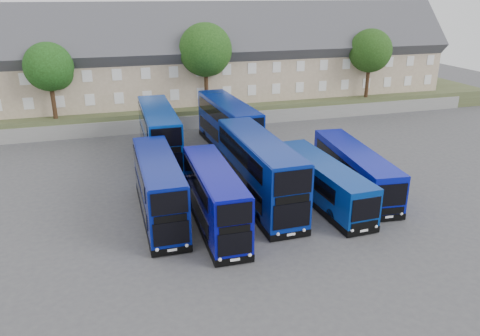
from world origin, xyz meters
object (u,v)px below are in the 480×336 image
(dd_front_left, at_px, (159,189))
(tree_west, at_px, (50,68))
(tree_far, at_px, (382,42))
(dd_front_mid, at_px, (215,199))
(tree_mid, at_px, (207,52))
(tree_east, at_px, (371,52))
(coach_east_a, at_px, (323,183))

(dd_front_left, relative_size, tree_west, 1.36)
(tree_far, bearing_deg, dd_front_left, -140.17)
(dd_front_mid, bearing_deg, tree_far, 45.70)
(dd_front_left, distance_m, tree_mid, 24.52)
(tree_west, distance_m, tree_east, 36.00)
(tree_east, distance_m, tree_far, 9.23)
(tree_far, bearing_deg, dd_front_mid, -135.24)
(tree_west, height_order, tree_east, tree_east)
(dd_front_mid, bearing_deg, coach_east_a, 10.85)
(tree_mid, xyz_separation_m, tree_far, (26.00, 6.50, -0.34))
(coach_east_a, height_order, tree_east, tree_east)
(tree_mid, height_order, tree_far, tree_mid)
(tree_east, bearing_deg, dd_front_mid, -136.47)
(tree_far, bearing_deg, tree_mid, -165.96)
(coach_east_a, relative_size, tree_far, 1.27)
(tree_east, bearing_deg, dd_front_left, -142.63)
(dd_front_mid, bearing_deg, tree_west, 115.09)
(dd_front_mid, height_order, tree_east, tree_east)
(dd_front_mid, distance_m, tree_far, 44.39)
(dd_front_mid, xyz_separation_m, coach_east_a, (8.27, 1.45, -0.46))
(tree_mid, bearing_deg, tree_far, 14.04)
(dd_front_mid, relative_size, tree_far, 1.15)
(coach_east_a, xyz_separation_m, tree_west, (-19.02, 22.54, 5.59))
(tree_east, bearing_deg, tree_far, 49.40)
(tree_mid, distance_m, tree_far, 26.80)
(tree_west, bearing_deg, tree_east, 0.00)
(dd_front_left, xyz_separation_m, tree_east, (28.44, 21.72, 5.36))
(tree_mid, height_order, tree_east, tree_mid)
(tree_far, bearing_deg, tree_east, -130.60)
(dd_front_left, bearing_deg, tree_east, 37.73)
(tree_west, height_order, tree_mid, tree_mid)
(dd_front_left, relative_size, dd_front_mid, 1.05)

